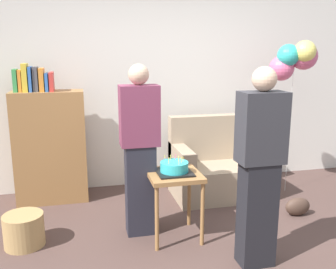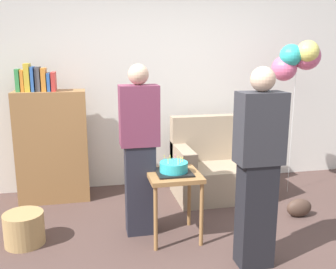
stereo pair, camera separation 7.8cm
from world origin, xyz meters
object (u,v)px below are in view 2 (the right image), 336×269
(handbag, at_px, (299,208))
(couch, at_px, (219,168))
(balloon_bunch, at_px, (297,59))
(bookshelf, at_px, (52,143))
(side_table, at_px, (174,183))
(birthday_cake, at_px, (174,168))
(person_holding_cake, at_px, (258,169))
(wicker_basket, at_px, (24,229))
(person_blowing_candles, at_px, (140,150))

(handbag, bearing_deg, couch, 128.59)
(balloon_bunch, bearing_deg, bookshelf, 172.74)
(side_table, relative_size, birthday_cake, 2.00)
(person_holding_cake, distance_m, wicker_basket, 2.17)
(person_blowing_candles, bearing_deg, side_table, -43.59)
(couch, height_order, balloon_bunch, balloon_bunch)
(wicker_basket, bearing_deg, birthday_cake, -6.50)
(handbag, bearing_deg, person_blowing_candles, 179.45)
(side_table, xyz_separation_m, person_holding_cake, (0.55, -0.60, 0.29))
(wicker_basket, height_order, balloon_bunch, balloon_bunch)
(bookshelf, relative_size, balloon_bunch, 0.86)
(bookshelf, xyz_separation_m, person_holding_cake, (1.72, -1.82, 0.14))
(handbag, relative_size, balloon_bunch, 0.15)
(person_holding_cake, relative_size, balloon_bunch, 0.88)
(birthday_cake, xyz_separation_m, wicker_basket, (-1.37, 0.16, -0.54))
(person_holding_cake, height_order, wicker_basket, person_holding_cake)
(handbag, xyz_separation_m, balloon_bunch, (0.27, 0.70, 1.55))
(couch, bearing_deg, person_holding_cake, -98.91)
(bookshelf, height_order, birthday_cake, bookshelf)
(bookshelf, xyz_separation_m, balloon_bunch, (2.86, -0.36, 0.96))
(person_holding_cake, bearing_deg, bookshelf, -58.95)
(person_holding_cake, bearing_deg, handbag, -151.67)
(bookshelf, bearing_deg, handbag, -22.29)
(balloon_bunch, bearing_deg, birthday_cake, -153.14)
(birthday_cake, relative_size, wicker_basket, 0.89)
(side_table, bearing_deg, couch, 50.20)
(person_blowing_candles, bearing_deg, handbag, -13.69)
(side_table, bearing_deg, birthday_cake, -179.12)
(person_blowing_candles, xyz_separation_m, handbag, (1.71, -0.02, -0.73))
(handbag, distance_m, balloon_bunch, 1.72)
(balloon_bunch, bearing_deg, handbag, -110.98)
(side_table, height_order, person_blowing_candles, person_blowing_candles)
(birthday_cake, bearing_deg, person_holding_cake, -47.62)
(wicker_basket, xyz_separation_m, balloon_bunch, (3.06, 0.70, 1.50))
(person_blowing_candles, height_order, wicker_basket, person_blowing_candles)
(couch, relative_size, birthday_cake, 3.44)
(wicker_basket, distance_m, balloon_bunch, 3.48)
(couch, distance_m, handbag, 1.04)
(birthday_cake, bearing_deg, bookshelf, 134.02)
(person_blowing_candles, bearing_deg, couch, 22.55)
(side_table, relative_size, person_holding_cake, 0.39)
(person_blowing_candles, relative_size, wicker_basket, 4.53)
(person_holding_cake, xyz_separation_m, wicker_basket, (-1.92, 0.75, -0.68))
(bookshelf, distance_m, handbag, 2.87)
(person_holding_cake, bearing_deg, balloon_bunch, -140.60)
(wicker_basket, bearing_deg, side_table, -6.50)
(balloon_bunch, bearing_deg, person_holding_cake, -128.16)
(balloon_bunch, bearing_deg, person_blowing_candles, -160.93)
(birthday_cake, xyz_separation_m, person_blowing_candles, (-0.29, 0.17, 0.14))
(side_table, xyz_separation_m, handbag, (1.42, 0.15, -0.44))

